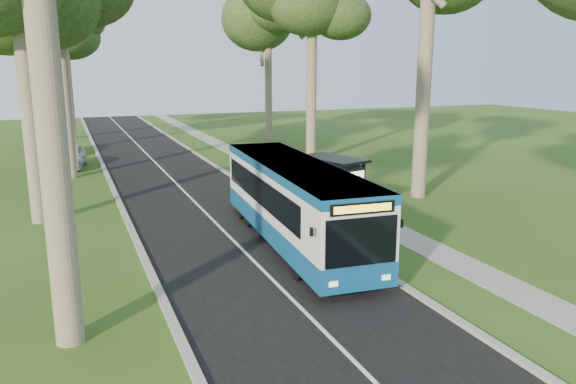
% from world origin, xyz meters
% --- Properties ---
extents(ground, '(120.00, 120.00, 0.00)m').
position_xyz_m(ground, '(0.00, 0.00, 0.00)').
color(ground, '#304D18').
rests_on(ground, ground).
extents(road, '(7.00, 100.00, 0.02)m').
position_xyz_m(road, '(-3.50, 10.00, 0.01)').
color(road, black).
rests_on(road, ground).
extents(kerb_east, '(0.25, 100.00, 0.12)m').
position_xyz_m(kerb_east, '(0.00, 10.00, 0.06)').
color(kerb_east, '#9E9B93').
rests_on(kerb_east, ground).
extents(kerb_west, '(0.25, 100.00, 0.12)m').
position_xyz_m(kerb_west, '(-7.00, 10.00, 0.06)').
color(kerb_west, '#9E9B93').
rests_on(kerb_west, ground).
extents(centre_line, '(0.12, 100.00, 0.00)m').
position_xyz_m(centre_line, '(-3.50, 10.00, 0.02)').
color(centre_line, white).
rests_on(centre_line, road).
extents(footpath, '(1.50, 100.00, 0.02)m').
position_xyz_m(footpath, '(3.00, 10.00, 0.01)').
color(footpath, gray).
rests_on(footpath, ground).
extents(bus, '(3.20, 11.77, 3.08)m').
position_xyz_m(bus, '(-1.40, 1.17, 1.60)').
color(bus, white).
rests_on(bus, ground).
extents(bus_stop_sign, '(0.14, 0.39, 2.83)m').
position_xyz_m(bus_stop_sign, '(0.30, -0.66, 1.75)').
color(bus_stop_sign, gray).
rests_on(bus_stop_sign, ground).
extents(bus_shelter, '(2.50, 3.44, 2.65)m').
position_xyz_m(bus_shelter, '(1.84, 3.84, 1.87)').
color(bus_shelter, black).
rests_on(bus_shelter, ground).
extents(litter_bin, '(0.53, 0.53, 0.93)m').
position_xyz_m(litter_bin, '(1.85, 3.45, 0.47)').
color(litter_bin, black).
rests_on(litter_bin, ground).
extents(car_white, '(2.43, 4.71, 1.53)m').
position_xyz_m(car_white, '(-9.03, 21.55, 0.77)').
color(car_white, silver).
rests_on(car_white, ground).
extents(car_silver, '(1.50, 4.16, 1.36)m').
position_xyz_m(car_silver, '(-9.35, 27.92, 0.68)').
color(car_silver, '#9A9CA1').
rests_on(car_silver, ground).
extents(tree_west_e, '(5.20, 5.20, 15.16)m').
position_xyz_m(tree_west_e, '(-8.50, 38.00, 11.23)').
color(tree_west_e, '#7A6B56').
rests_on(tree_west_e, ground).
extents(tree_east_d, '(5.20, 5.20, 13.03)m').
position_xyz_m(tree_east_d, '(8.00, 30.00, 9.67)').
color(tree_east_d, '#7A6B56').
rests_on(tree_east_d, ground).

